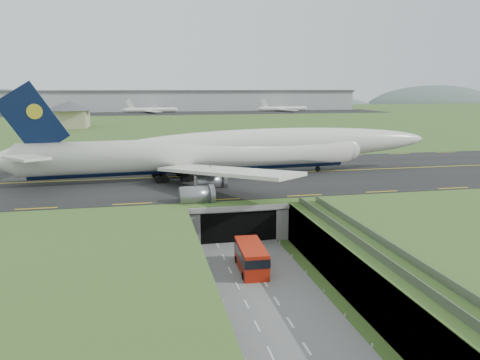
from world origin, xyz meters
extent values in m
plane|color=#3E5F26|center=(0.00, 0.00, 0.00)|extent=(900.00, 900.00, 0.00)
cube|color=gray|center=(0.00, 0.00, 3.00)|extent=(800.00, 800.00, 6.00)
cube|color=slate|center=(0.00, -7.50, 0.10)|extent=(12.00, 75.00, 0.20)
cube|color=black|center=(0.00, 33.00, 6.09)|extent=(800.00, 44.00, 0.18)
cube|color=gray|center=(0.00, 19.00, 5.50)|extent=(16.00, 22.00, 1.00)
cube|color=gray|center=(-7.00, 19.00, 3.00)|extent=(2.00, 22.00, 6.00)
cube|color=gray|center=(7.00, 19.00, 3.00)|extent=(2.00, 22.00, 6.00)
cube|color=black|center=(0.00, 14.00, 2.50)|extent=(12.00, 12.00, 5.00)
cube|color=#A8A8A3|center=(0.00, 7.95, 5.60)|extent=(17.00, 0.50, 0.80)
cube|color=#A8A8A3|center=(11.00, -18.50, 5.80)|extent=(3.00, 53.00, 0.50)
cube|color=gray|center=(9.60, -18.50, 6.55)|extent=(0.06, 53.00, 1.00)
cube|color=gray|center=(12.40, -18.50, 6.55)|extent=(0.06, 53.00, 1.00)
cylinder|color=#A8A8A3|center=(11.00, -28.00, 2.80)|extent=(0.90, 0.90, 5.60)
cylinder|color=#A8A8A3|center=(11.00, -16.00, 2.80)|extent=(0.90, 0.90, 5.60)
cylinder|color=#A8A8A3|center=(11.00, -4.00, 2.80)|extent=(0.90, 0.90, 5.60)
cylinder|color=silver|center=(-3.78, 31.07, 11.00)|extent=(65.79, 10.74, 6.17)
sphere|color=silver|center=(28.90, 33.37, 11.00)|extent=(6.45, 6.45, 6.04)
ellipsoid|color=silver|center=(13.87, 32.31, 12.38)|extent=(68.55, 10.45, 6.47)
ellipsoid|color=black|center=(27.94, 33.30, 11.77)|extent=(4.49, 2.99, 2.16)
cylinder|color=black|center=(-3.78, 31.07, 8.59)|extent=(62.27, 6.94, 2.59)
cube|color=silver|center=(-2.94, 46.59, 10.03)|extent=(18.71, 28.91, 2.59)
cube|color=silver|center=(-34.08, 36.19, 12.44)|extent=(8.27, 11.45, 0.99)
cube|color=silver|center=(-0.78, 15.83, 10.03)|extent=(21.74, 27.71, 2.59)
cube|color=silver|center=(-33.07, 21.77, 12.44)|extent=(9.30, 11.29, 0.99)
cube|color=black|center=(-33.09, 29.01, 18.22)|extent=(12.27, 1.44, 13.63)
cylinder|color=gold|center=(-32.61, 29.05, 19.67)|extent=(2.74, 0.86, 2.70)
cylinder|color=slate|center=(-3.72, 40.25, 7.05)|extent=(5.22, 3.52, 3.18)
cylinder|color=slate|center=(-8.97, 50.02, 7.05)|extent=(5.22, 3.52, 3.18)
cylinder|color=slate|center=(-2.44, 21.99, 7.05)|extent=(5.22, 3.52, 3.18)
cylinder|color=slate|center=(-6.27, 11.58, 7.05)|extent=(5.22, 3.52, 3.18)
cylinder|color=black|center=(22.36, 32.91, 6.71)|extent=(1.09, 0.55, 1.06)
cube|color=black|center=(-8.10, 30.77, 6.85)|extent=(6.24, 7.13, 1.35)
cube|color=#B41F0C|center=(-0.73, -3.44, 1.90)|extent=(3.55, 8.65, 3.41)
cube|color=black|center=(-0.73, -3.44, 2.59)|extent=(3.62, 8.77, 1.14)
cube|color=black|center=(-0.73, -3.44, 0.48)|extent=(3.30, 8.07, 0.57)
cylinder|color=black|center=(-2.33, -6.21, 0.62)|extent=(0.44, 1.04, 1.02)
cylinder|color=black|center=(-2.08, -0.54, 0.62)|extent=(0.44, 1.04, 1.02)
cylinder|color=black|center=(0.62, -6.34, 0.62)|extent=(0.44, 1.04, 1.02)
cylinder|color=black|center=(0.87, -0.67, 0.62)|extent=(0.44, 1.04, 1.02)
cube|color=tan|center=(-45.22, 159.37, 9.94)|extent=(15.16, 15.16, 7.89)
cone|color=#4C4C51|center=(-45.22, 159.37, 15.86)|extent=(22.23, 22.23, 3.94)
cube|color=#B2B2B2|center=(0.00, 300.00, 13.50)|extent=(300.00, 22.00, 15.00)
cube|color=#4C4C51|center=(0.00, 300.00, 21.00)|extent=(302.00, 24.00, 1.20)
cube|color=black|center=(0.00, 270.00, 6.14)|extent=(320.00, 50.00, 0.08)
cylinder|color=silver|center=(-85.33, 275.00, 8.18)|extent=(34.00, 3.20, 3.20)
cylinder|color=silver|center=(-7.80, 275.00, 8.18)|extent=(34.00, 3.20, 3.20)
cylinder|color=silver|center=(88.27, 275.00, 8.18)|extent=(34.00, 3.20, 3.20)
ellipsoid|color=slate|center=(120.00, 430.00, -4.00)|extent=(260.00, 91.00, 44.00)
ellipsoid|color=slate|center=(320.00, 430.00, -4.00)|extent=(180.00, 63.00, 60.00)
camera|label=1|loc=(-14.05, -60.13, 23.93)|focal=35.00mm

